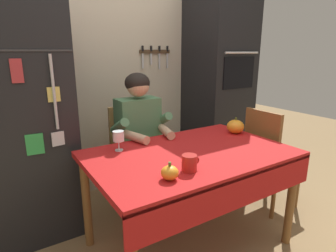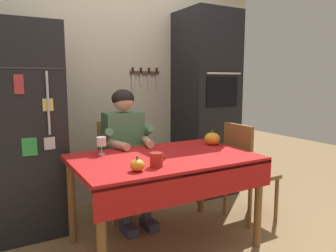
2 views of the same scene
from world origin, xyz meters
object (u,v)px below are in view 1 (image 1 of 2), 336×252
object	(u,v)px
refrigerator	(22,122)
wall_oven	(218,85)
chair_behind_person	(133,152)
coffee_mug	(190,163)
seated_person	(142,134)
chair_right_side	(268,155)
pumpkin_large	(170,173)
wine_glass	(118,137)
pumpkin_medium	(235,127)
dining_table	(192,164)

from	to	relation	value
refrigerator	wall_oven	world-z (taller)	wall_oven
wall_oven	chair_behind_person	world-z (taller)	wall_oven
refrigerator	coffee_mug	size ratio (longest dim) A/B	15.40
seated_person	chair_right_side	xyz separation A→B (m)	(0.98, -0.54, -0.23)
refrigerator	pumpkin_large	distance (m)	1.30
wine_glass	pumpkin_medium	bearing A→B (deg)	-7.06
dining_table	pumpkin_large	bearing A→B (deg)	-143.37
seated_person	coffee_mug	world-z (taller)	seated_person
dining_table	chair_right_side	size ratio (longest dim) A/B	1.51
pumpkin_large	pumpkin_medium	xyz separation A→B (m)	(0.95, 0.45, 0.02)
dining_table	seated_person	distance (m)	0.61
seated_person	refrigerator	bearing A→B (deg)	162.17
seated_person	coffee_mug	distance (m)	0.85
coffee_mug	seated_person	bearing A→B (deg)	82.04
wine_glass	pumpkin_medium	xyz separation A→B (m)	(1.01, -0.12, -0.04)
wall_oven	pumpkin_medium	world-z (taller)	wall_oven
refrigerator	pumpkin_medium	size ratio (longest dim) A/B	12.44
refrigerator	pumpkin_medium	world-z (taller)	refrigerator
coffee_mug	wine_glass	bearing A→B (deg)	111.47
wall_oven	chair_behind_person	bearing A→B (deg)	-173.44
wall_oven	coffee_mug	distance (m)	1.72
chair_right_side	pumpkin_large	size ratio (longest dim) A/B	9.21
refrigerator	dining_table	bearing A→B (deg)	-42.91
dining_table	chair_right_side	world-z (taller)	chair_right_side
wall_oven	pumpkin_medium	size ratio (longest dim) A/B	14.51
seated_person	pumpkin_medium	world-z (taller)	seated_person
wall_oven	seated_person	size ratio (longest dim) A/B	1.69
dining_table	coffee_mug	bearing A→B (deg)	-130.51
chair_behind_person	seated_person	size ratio (longest dim) A/B	0.75
coffee_mug	pumpkin_large	distance (m)	0.16
wall_oven	coffee_mug	world-z (taller)	wall_oven
pumpkin_medium	chair_right_side	bearing A→B (deg)	-20.83
refrigerator	coffee_mug	distance (m)	1.35
chair_behind_person	chair_right_side	bearing A→B (deg)	-36.44
dining_table	chair_right_side	bearing A→B (deg)	4.28
refrigerator	pumpkin_large	bearing A→B (deg)	-62.59
dining_table	coffee_mug	distance (m)	0.33
wall_oven	wine_glass	distance (m)	1.60
refrigerator	chair_behind_person	world-z (taller)	refrigerator
refrigerator	seated_person	size ratio (longest dim) A/B	1.45
chair_behind_person	wine_glass	distance (m)	0.67
wine_glass	chair_behind_person	bearing A→B (deg)	55.73
refrigerator	dining_table	distance (m)	1.32
pumpkin_large	chair_right_side	bearing A→B (deg)	14.78
chair_behind_person	pumpkin_large	xyz separation A→B (m)	(-0.27, -1.06, 0.27)
refrigerator	pumpkin_medium	bearing A→B (deg)	-24.36
dining_table	chair_behind_person	world-z (taller)	chair_behind_person
coffee_mug	pumpkin_large	size ratio (longest dim) A/B	1.16
wall_oven	pumpkin_medium	bearing A→B (deg)	-121.68
chair_right_side	pumpkin_medium	bearing A→B (deg)	159.17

